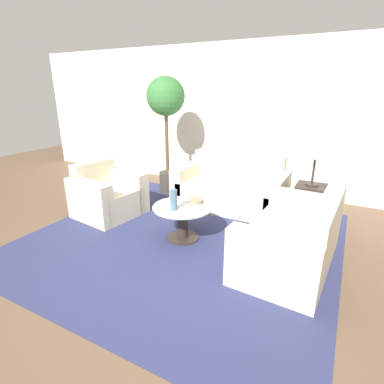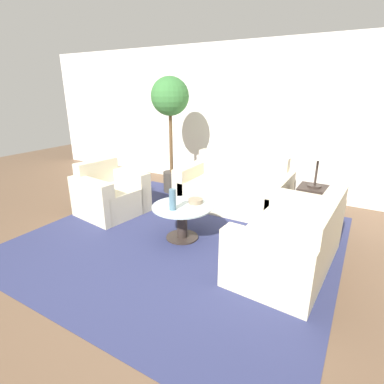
{
  "view_description": "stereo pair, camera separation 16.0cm",
  "coord_description": "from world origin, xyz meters",
  "views": [
    {
      "loc": [
        1.65,
        -2.38,
        1.82
      ],
      "look_at": [
        -0.06,
        0.86,
        0.55
      ],
      "focal_mm": 28.0,
      "sensor_mm": 36.0,
      "label": 1
    },
    {
      "loc": [
        1.79,
        -2.3,
        1.82
      ],
      "look_at": [
        -0.06,
        0.86,
        0.55
      ],
      "focal_mm": 28.0,
      "sensor_mm": 36.0,
      "label": 2
    }
  ],
  "objects": [
    {
      "name": "table_lamp",
      "position": [
        1.27,
        1.9,
        1.04
      ],
      "size": [
        0.33,
        0.33,
        0.63
      ],
      "color": "#332823",
      "rests_on": "side_table"
    },
    {
      "name": "armchair",
      "position": [
        -1.47,
        0.77,
        0.28
      ],
      "size": [
        0.93,
        0.98,
        0.78
      ],
      "rotation": [
        0.0,
        0.0,
        1.43
      ],
      "color": "beige",
      "rests_on": "ground_plane"
    },
    {
      "name": "potted_plant",
      "position": [
        -1.21,
        2.08,
        1.52
      ],
      "size": [
        0.65,
        0.65,
        2.02
      ],
      "color": "#3D3833",
      "rests_on": "ground_plane"
    },
    {
      "name": "bowl",
      "position": [
        0.03,
        0.79,
        0.47
      ],
      "size": [
        0.19,
        0.19,
        0.05
      ],
      "color": "gray",
      "rests_on": "coffee_table"
    },
    {
      "name": "ground_plane",
      "position": [
        0.0,
        0.0,
        0.0
      ],
      "size": [
        14.0,
        14.0,
        0.0
      ],
      "primitive_type": "plane",
      "color": "brown"
    },
    {
      "name": "side_table",
      "position": [
        1.27,
        1.9,
        0.27
      ],
      "size": [
        0.4,
        0.4,
        0.55
      ],
      "color": "#332823",
      "rests_on": "ground_plane"
    },
    {
      "name": "coffee_table",
      "position": [
        -0.06,
        0.61,
        0.28
      ],
      "size": [
        0.75,
        0.75,
        0.44
      ],
      "color": "#332823",
      "rests_on": "ground_plane"
    },
    {
      "name": "wall_back",
      "position": [
        0.0,
        2.96,
        1.3
      ],
      "size": [
        10.0,
        0.06,
        2.6
      ],
      "color": "white",
      "rests_on": "ground_plane"
    },
    {
      "name": "loveseat",
      "position": [
        1.31,
        0.65,
        0.27
      ],
      "size": [
        0.94,
        1.55,
        0.8
      ],
      "rotation": [
        0.0,
        0.0,
        -1.64
      ],
      "color": "beige",
      "rests_on": "ground_plane"
    },
    {
      "name": "sofa_main",
      "position": [
        0.07,
        1.97,
        0.27
      ],
      "size": [
        1.71,
        0.89,
        0.82
      ],
      "color": "beige",
      "rests_on": "ground_plane"
    },
    {
      "name": "vase",
      "position": [
        -0.1,
        0.46,
        0.57
      ],
      "size": [
        0.08,
        0.08,
        0.26
      ],
      "color": "slate",
      "rests_on": "coffee_table"
    },
    {
      "name": "rug",
      "position": [
        -0.06,
        0.61,
        0.0
      ],
      "size": [
        3.7,
        3.57,
        0.01
      ],
      "color": "navy",
      "rests_on": "ground_plane"
    }
  ]
}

